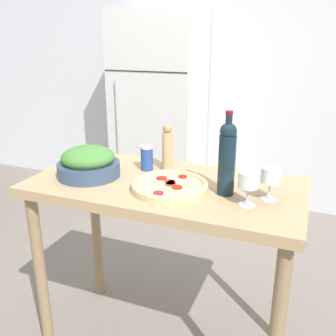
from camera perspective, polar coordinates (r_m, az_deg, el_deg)
name	(u,v)px	position (r m, az deg, el deg)	size (l,w,h in m)	color
wall_back	(251,69)	(3.62, 12.48, 14.47)	(6.40, 0.06, 2.60)	silver
refrigerator	(159,113)	(3.55, -1.37, 8.43)	(0.77, 0.63, 1.82)	silver
prep_counter	(166,209)	(1.77, -0.38, -6.22)	(1.25, 0.63, 0.94)	tan
wine_bottle	(227,157)	(1.56, 8.98, 1.67)	(0.07, 0.07, 0.36)	#142833
wine_glass_near	(248,182)	(1.49, 12.14, -2.07)	(0.08, 0.08, 0.14)	silver
wine_glass_far	(271,177)	(1.56, 15.38, -1.30)	(0.08, 0.08, 0.14)	silver
pepper_mill	(167,148)	(1.85, -0.08, 3.02)	(0.05, 0.05, 0.24)	tan
salad_bowl	(88,163)	(1.82, -12.02, 0.76)	(0.30, 0.30, 0.15)	#384C6B
homemade_pizza	(170,186)	(1.63, 0.27, -2.73)	(0.34, 0.34, 0.04)	#DBC189
salt_canister	(147,158)	(1.87, -3.24, 1.56)	(0.06, 0.06, 0.12)	#284CA3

